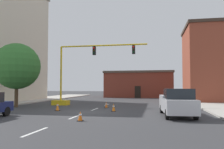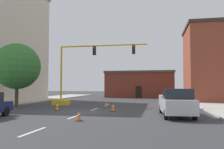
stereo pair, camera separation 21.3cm
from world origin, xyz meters
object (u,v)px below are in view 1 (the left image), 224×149
at_px(pickup_truck_silver, 177,103).
at_px(traffic_cone_roadside_d, 114,107).
at_px(traffic_cone_roadside_b, 80,116).
at_px(tree_left_near, 17,66).
at_px(traffic_cone_roadside_a, 106,105).
at_px(traffic_signal_gantry, 73,85).
at_px(traffic_cone_roadside_c, 57,106).

relative_size(pickup_truck_silver, traffic_cone_roadside_d, 8.00).
bearing_deg(traffic_cone_roadside_b, tree_left_near, 140.16).
bearing_deg(traffic_cone_roadside_a, traffic_cone_roadside_d, -67.28).
bearing_deg(pickup_truck_silver, tree_left_near, 163.95).
bearing_deg(tree_left_near, traffic_cone_roadside_a, 6.07).
bearing_deg(pickup_truck_silver, traffic_cone_roadside_b, -150.38).
bearing_deg(traffic_signal_gantry, traffic_cone_roadside_c, -82.78).
bearing_deg(traffic_cone_roadside_c, traffic_cone_roadside_b, -54.41).
bearing_deg(traffic_cone_roadside_a, traffic_cone_roadside_b, -88.41).
bearing_deg(pickup_truck_silver, traffic_cone_roadside_d, 154.71).
distance_m(traffic_cone_roadside_b, traffic_cone_roadside_d, 5.95).
height_order(pickup_truck_silver, traffic_cone_roadside_b, pickup_truck_silver).
distance_m(traffic_cone_roadside_a, traffic_cone_roadside_b, 8.96).
height_order(tree_left_near, traffic_cone_roadside_d, tree_left_near).
distance_m(traffic_cone_roadside_a, traffic_cone_roadside_d, 3.37).
bearing_deg(traffic_cone_roadside_b, pickup_truck_silver, 29.62).
relative_size(traffic_signal_gantry, traffic_cone_roadside_c, 13.77).
bearing_deg(traffic_cone_roadside_d, traffic_cone_roadside_b, -100.19).
relative_size(traffic_cone_roadside_c, traffic_cone_roadside_d, 1.14).
distance_m(tree_left_near, traffic_cone_roadside_c, 7.28).
height_order(pickup_truck_silver, traffic_cone_roadside_d, pickup_truck_silver).
relative_size(traffic_signal_gantry, pickup_truck_silver, 1.96).
bearing_deg(traffic_cone_roadside_c, traffic_cone_roadside_a, 43.78).
height_order(traffic_cone_roadside_b, traffic_cone_roadside_c, traffic_cone_roadside_c).
relative_size(tree_left_near, traffic_cone_roadside_a, 10.94).
relative_size(pickup_truck_silver, traffic_cone_roadside_b, 8.98).
distance_m(pickup_truck_silver, traffic_cone_roadside_d, 5.62).
distance_m(traffic_signal_gantry, traffic_cone_roadside_d, 8.27).
height_order(traffic_cone_roadside_a, traffic_cone_roadside_d, traffic_cone_roadside_d).
height_order(tree_left_near, traffic_cone_roadside_c, tree_left_near).
bearing_deg(traffic_cone_roadside_d, traffic_cone_roadside_a, 112.72).
height_order(tree_left_near, traffic_cone_roadside_a, tree_left_near).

